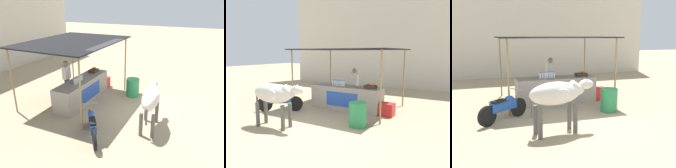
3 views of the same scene
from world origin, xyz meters
The scene contains 11 objects.
ground_plane centered at (0.00, 0.00, 0.00)m, with size 60.00×60.00×0.00m, color tan.
building_wall_far centered at (0.00, 8.91, 3.34)m, with size 16.00×0.50×6.68m, color beige.
stall_counter centered at (0.00, 2.20, 0.48)m, with size 3.00×0.82×0.96m.
stall_awning centered at (0.00, 2.50, 2.39)m, with size 4.20×3.20×2.48m.
water_bottle_row centered at (-0.35, 2.15, 1.07)m, with size 0.61×0.07×0.25m.
fruit_crate centered at (1.06, 2.25, 1.03)m, with size 0.44×0.32×0.18m.
vendor_behind_counter centered at (-0.01, 2.95, 0.85)m, with size 0.34×0.22×1.65m.
cooler_box centered at (1.74, 2.10, 0.24)m, with size 0.60×0.44×0.48m, color red.
water_barrel centered at (1.35, 0.48, 0.39)m, with size 0.57×0.57×0.79m, color #2D8C51.
cow centered at (-0.86, -0.89, 1.03)m, with size 1.85×0.68×1.44m.
motorcycle_parked centered at (-2.10, 0.56, 0.43)m, with size 1.52×1.10×0.90m.
Camera 2 is at (4.24, -5.60, 2.35)m, focal length 35.00 mm.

